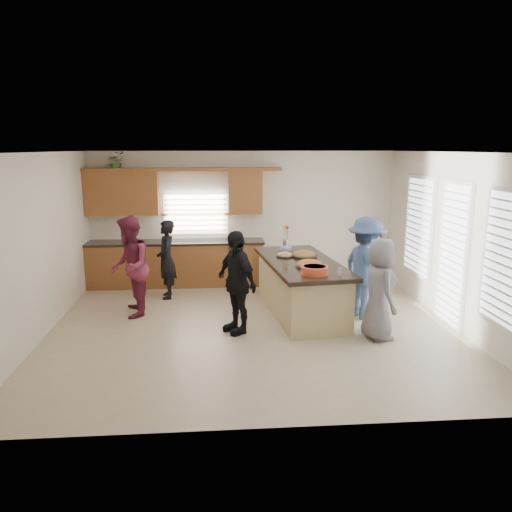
{
  "coord_description": "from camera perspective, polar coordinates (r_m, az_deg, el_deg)",
  "views": [
    {
      "loc": [
        -0.57,
        -7.68,
        2.87
      ],
      "look_at": [
        0.06,
        0.18,
        1.15
      ],
      "focal_mm": 35.0,
      "sensor_mm": 36.0,
      "label": 1
    }
  ],
  "objects": [
    {
      "name": "room_shell",
      "position": [
        7.76,
        -0.36,
        5.14
      ],
      "size": [
        6.52,
        6.02,
        2.81
      ],
      "color": "silver",
      "rests_on": "ground"
    },
    {
      "name": "woman_left_mid",
      "position": [
        8.79,
        -14.23,
        -1.21
      ],
      "size": [
        0.76,
        0.92,
        1.74
      ],
      "primitive_type": "imported",
      "rotation": [
        0.0,
        0.0,
        -1.45
      ],
      "color": "maroon",
      "rests_on": "ground"
    },
    {
      "name": "flower_vase",
      "position": [
        9.63,
        3.42,
        2.26
      ],
      "size": [
        0.14,
        0.14,
        0.45
      ],
      "color": "silver",
      "rests_on": "island"
    },
    {
      "name": "right_wall_glazing",
      "position": [
        8.58,
        21.7,
        1.17
      ],
      "size": [
        0.06,
        4.0,
        2.25
      ],
      "color": "white",
      "rests_on": "ground"
    },
    {
      "name": "platter_mid",
      "position": [
        8.98,
        5.54,
        0.08
      ],
      "size": [
        0.46,
        0.46,
        0.19
      ],
      "color": "black",
      "rests_on": "island"
    },
    {
      "name": "woman_right_front",
      "position": [
        7.77,
        13.91,
        -3.69
      ],
      "size": [
        0.55,
        0.8,
        1.55
      ],
      "primitive_type": "imported",
      "rotation": [
        0.0,
        0.0,
        1.65
      ],
      "color": "slate",
      "rests_on": "ground"
    },
    {
      "name": "back_cabinetry",
      "position": [
        10.63,
        -9.38,
        1.52
      ],
      "size": [
        4.08,
        0.66,
        2.46
      ],
      "color": "brown",
      "rests_on": "ground"
    },
    {
      "name": "potted_plant",
      "position": [
        10.69,
        -15.67,
        10.36
      ],
      "size": [
        0.42,
        0.39,
        0.38
      ],
      "primitive_type": "imported",
      "rotation": [
        0.0,
        0.0,
        0.29
      ],
      "color": "#41752F",
      "rests_on": "back_cabinetry"
    },
    {
      "name": "platter_back",
      "position": [
        8.96,
        3.29,
        0.08
      ],
      "size": [
        0.31,
        0.31,
        0.13
      ],
      "color": "black",
      "rests_on": "island"
    },
    {
      "name": "platter_front",
      "position": [
        8.22,
        6.14,
        -1.07
      ],
      "size": [
        0.48,
        0.48,
        0.2
      ],
      "color": "black",
      "rests_on": "island"
    },
    {
      "name": "plate_stack",
      "position": [
        9.57,
        3.4,
        0.86
      ],
      "size": [
        0.24,
        0.24,
        0.05
      ],
      "primitive_type": "cylinder",
      "color": "#9F86C3",
      "rests_on": "island"
    },
    {
      "name": "salad_bowl",
      "position": [
        7.75,
        6.72,
        -1.56
      ],
      "size": [
        0.42,
        0.42,
        0.13
      ],
      "color": "#D54927",
      "rests_on": "island"
    },
    {
      "name": "woman_right_back",
      "position": [
        8.65,
        12.46,
        -1.33
      ],
      "size": [
        0.94,
        1.26,
        1.75
      ],
      "primitive_type": "imported",
      "rotation": [
        0.0,
        0.0,
        1.85
      ],
      "color": "#354D75",
      "rests_on": "ground"
    },
    {
      "name": "floor",
      "position": [
        8.22,
        -0.34,
        -8.14
      ],
      "size": [
        6.5,
        6.5,
        0.0
      ],
      "primitive_type": "plane",
      "color": "#C2B090",
      "rests_on": "ground"
    },
    {
      "name": "woman_left_back",
      "position": [
        9.75,
        -10.19,
        -0.4
      ],
      "size": [
        0.43,
        0.59,
        1.52
      ],
      "primitive_type": "imported",
      "rotation": [
        0.0,
        0.0,
        -1.45
      ],
      "color": "black",
      "rests_on": "ground"
    },
    {
      "name": "island",
      "position": [
        8.79,
        5.14,
        -3.71
      ],
      "size": [
        1.44,
        2.81,
        0.95
      ],
      "rotation": [
        0.0,
        0.0,
        0.11
      ],
      "color": "tan",
      "rests_on": "ground"
    },
    {
      "name": "clear_cup",
      "position": [
        7.77,
        9.57,
        -1.73
      ],
      "size": [
        0.08,
        0.08,
        0.11
      ],
      "primitive_type": "cylinder",
      "color": "white",
      "rests_on": "island"
    },
    {
      "name": "woman_left_front",
      "position": [
        7.79,
        -2.27,
        -3.0
      ],
      "size": [
        0.83,
        1.02,
        1.63
      ],
      "primitive_type": "imported",
      "rotation": [
        0.0,
        0.0,
        -1.03
      ],
      "color": "black",
      "rests_on": "ground"
    }
  ]
}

